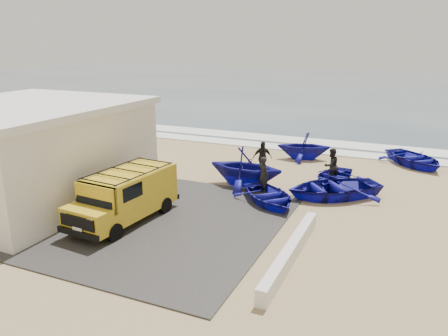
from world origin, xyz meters
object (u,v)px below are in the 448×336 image
(parapet, at_px, (291,252))
(fisherman_back, at_px, (262,158))
(boat_near_left, at_px, (269,196))
(boat_near_right, at_px, (333,187))
(fisherman_middle, at_px, (331,166))
(building, at_px, (26,151))
(boat_mid_right, at_px, (333,177))
(boat_far_right, at_px, (414,159))
(boat_far_left, at_px, (304,146))
(van, at_px, (126,194))
(boat_mid_left, at_px, (245,167))
(fisherman_front, at_px, (263,175))

(parapet, height_order, fisherman_back, fisherman_back)
(boat_near_left, bearing_deg, boat_near_right, -3.23)
(parapet, distance_m, fisherman_middle, 8.82)
(building, height_order, parapet, building)
(boat_mid_right, bearing_deg, fisherman_middle, 142.11)
(parapet, xyz_separation_m, boat_far_right, (3.44, 13.82, 0.14))
(parapet, distance_m, boat_far_left, 13.00)
(building, relative_size, fisherman_back, 5.24)
(boat_far_left, height_order, fisherman_back, fisherman_back)
(boat_far_left, xyz_separation_m, boat_far_right, (6.17, 1.12, -0.40))
(boat_far_right, bearing_deg, boat_near_left, -161.12)
(van, bearing_deg, boat_mid_left, 70.69)
(parapet, relative_size, boat_near_right, 1.36)
(boat_far_right, bearing_deg, fisherman_back, 174.84)
(fisherman_middle, bearing_deg, boat_far_left, -109.79)
(van, xyz_separation_m, boat_near_left, (4.59, 4.06, -0.75))
(boat_far_left, bearing_deg, fisherman_front, -16.29)
(fisherman_front, xyz_separation_m, fisherman_back, (-1.02, 2.77, 0.03))
(building, distance_m, boat_far_right, 20.53)
(van, xyz_separation_m, boat_mid_right, (6.66, 8.06, -0.76))
(boat_near_left, xyz_separation_m, fisherman_front, (-0.74, 1.38, 0.51))
(parapet, relative_size, boat_mid_right, 1.80)
(van, height_order, boat_far_right, van)
(boat_mid_left, bearing_deg, boat_far_right, -44.89)
(boat_far_right, distance_m, fisherman_back, 9.03)
(boat_far_right, bearing_deg, building, 179.36)
(boat_mid_right, distance_m, fisherman_middle, 0.60)
(boat_mid_left, distance_m, boat_mid_right, 4.49)
(parapet, bearing_deg, van, 175.54)
(boat_near_right, height_order, boat_far_right, boat_near_right)
(building, xyz_separation_m, fisherman_back, (8.49, 7.74, -1.27))
(building, xyz_separation_m, boat_mid_right, (12.31, 7.60, -1.82))
(boat_mid_right, height_order, fisherman_front, fisherman_front)
(boat_near_right, distance_m, boat_far_right, 7.90)
(van, bearing_deg, boat_near_left, 46.37)
(building, bearing_deg, fisherman_back, 42.35)
(boat_near_left, bearing_deg, fisherman_middle, 22.10)
(fisherman_front, relative_size, fisherman_middle, 0.99)
(boat_near_left, distance_m, boat_mid_left, 2.79)
(boat_mid_left, bearing_deg, fisherman_back, -1.96)
(fisherman_middle, bearing_deg, boat_mid_right, 83.98)
(boat_near_right, relative_size, boat_mid_right, 1.33)
(boat_mid_right, distance_m, boat_far_right, 6.35)
(fisherman_front, relative_size, fisherman_back, 0.97)
(boat_mid_left, relative_size, boat_far_right, 0.92)
(boat_near_left, height_order, boat_far_left, boat_far_left)
(boat_near_right, height_order, boat_mid_left, boat_mid_left)
(parapet, distance_m, boat_far_right, 14.24)
(boat_near_left, xyz_separation_m, fisherman_back, (-1.76, 4.15, 0.54))
(boat_mid_left, bearing_deg, boat_near_right, -87.61)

